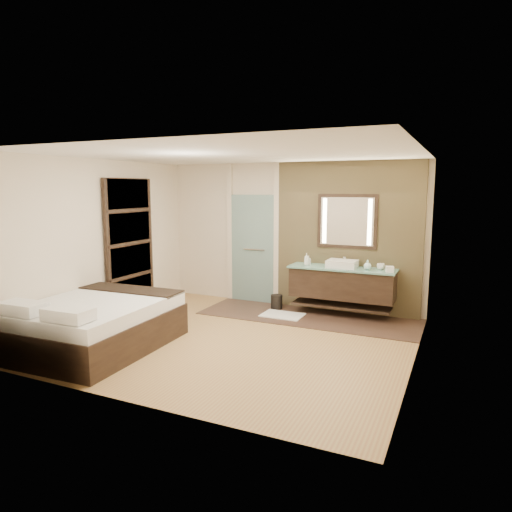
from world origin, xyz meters
The scene contains 15 objects.
floor centered at (0.00, 0.00, 0.00)m, with size 5.00×5.00×0.00m, color #97673F.
tile_strip centered at (0.60, 1.60, 0.01)m, with size 3.80×1.30×0.01m, color #3D2821.
stone_wall centered at (1.10, 2.21, 1.35)m, with size 2.60×0.08×2.70m, color tan.
vanity centered at (1.10, 1.92, 0.58)m, with size 1.85×0.55×0.88m.
mirror_unit centered at (1.10, 2.16, 1.65)m, with size 1.06×0.04×0.96m.
frosted_door centered at (-0.75, 2.20, 1.14)m, with size 1.10×0.12×2.70m.
shoji_partition centered at (-2.43, 0.60, 1.21)m, with size 0.06×1.20×2.40m.
bed centered at (-1.65, -1.11, 0.34)m, with size 1.78×2.19×0.82m.
bath_mat centered at (0.17, 1.46, 0.02)m, with size 0.72×0.50×0.02m, color white.
waste_bin centered at (-0.10, 1.85, 0.13)m, with size 0.21×0.21×0.27m, color black.
tissue_box centered at (1.92, 1.78, 0.92)m, with size 0.12×0.12×0.10m, color white.
soap_bottle_a centered at (0.45, 1.89, 0.97)m, with size 0.08×0.08×0.21m, color white.
soap_bottle_b centered at (0.47, 1.96, 0.95)m, with size 0.07×0.07×0.16m, color #B2B2B2.
soap_bottle_c centered at (1.54, 1.88, 0.95)m, with size 0.13×0.13×0.17m, color #BCECEA.
cup centered at (1.74, 1.99, 0.92)m, with size 0.13×0.13×0.10m, color white.
Camera 1 is at (2.98, -5.80, 2.24)m, focal length 32.00 mm.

